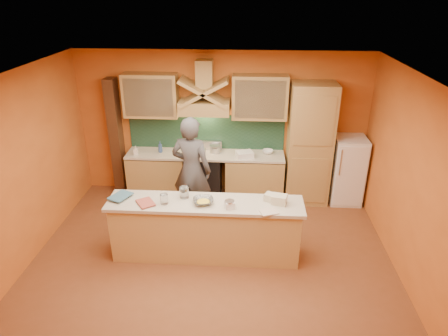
# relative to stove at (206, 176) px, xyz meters

# --- Properties ---
(floor) EXTENTS (5.50, 5.00, 0.01)m
(floor) POSITION_rel_stove_xyz_m (0.30, -2.20, -0.45)
(floor) COLOR brown
(floor) RESTS_ON ground
(ceiling) EXTENTS (5.50, 5.00, 0.01)m
(ceiling) POSITION_rel_stove_xyz_m (0.30, -2.20, 2.35)
(ceiling) COLOR white
(ceiling) RESTS_ON wall_back
(wall_back) EXTENTS (5.50, 0.02, 2.80)m
(wall_back) POSITION_rel_stove_xyz_m (0.30, 0.30, 0.95)
(wall_back) COLOR #CA6927
(wall_back) RESTS_ON floor
(wall_front) EXTENTS (5.50, 0.02, 2.80)m
(wall_front) POSITION_rel_stove_xyz_m (0.30, -4.70, 0.95)
(wall_front) COLOR #CA6927
(wall_front) RESTS_ON floor
(wall_left) EXTENTS (0.02, 5.00, 2.80)m
(wall_left) POSITION_rel_stove_xyz_m (-2.45, -2.20, 0.95)
(wall_left) COLOR #CA6927
(wall_left) RESTS_ON floor
(wall_right) EXTENTS (0.02, 5.00, 2.80)m
(wall_right) POSITION_rel_stove_xyz_m (3.05, -2.20, 0.95)
(wall_right) COLOR #CA6927
(wall_right) RESTS_ON floor
(base_cabinet_left) EXTENTS (1.10, 0.60, 0.86)m
(base_cabinet_left) POSITION_rel_stove_xyz_m (-0.95, 0.00, -0.02)
(base_cabinet_left) COLOR tan
(base_cabinet_left) RESTS_ON floor
(base_cabinet_right) EXTENTS (1.10, 0.60, 0.86)m
(base_cabinet_right) POSITION_rel_stove_xyz_m (0.95, 0.00, -0.02)
(base_cabinet_right) COLOR tan
(base_cabinet_right) RESTS_ON floor
(counter_top) EXTENTS (3.00, 0.62, 0.04)m
(counter_top) POSITION_rel_stove_xyz_m (-0.00, 0.00, 0.45)
(counter_top) COLOR beige
(counter_top) RESTS_ON base_cabinet_left
(stove) EXTENTS (0.60, 0.58, 0.90)m
(stove) POSITION_rel_stove_xyz_m (0.00, 0.00, 0.00)
(stove) COLOR black
(stove) RESTS_ON floor
(backsplash) EXTENTS (3.00, 0.03, 0.70)m
(backsplash) POSITION_rel_stove_xyz_m (-0.00, 0.28, 0.80)
(backsplash) COLOR #193828
(backsplash) RESTS_ON wall_back
(range_hood) EXTENTS (0.92, 0.50, 0.24)m
(range_hood) POSITION_rel_stove_xyz_m (0.00, 0.05, 1.37)
(range_hood) COLOR tan
(range_hood) RESTS_ON wall_back
(hood_chimney) EXTENTS (0.30, 0.30, 0.50)m
(hood_chimney) POSITION_rel_stove_xyz_m (0.00, 0.15, 1.95)
(hood_chimney) COLOR tan
(hood_chimney) RESTS_ON wall_back
(upper_cabinet_left) EXTENTS (1.00, 0.35, 0.80)m
(upper_cabinet_left) POSITION_rel_stove_xyz_m (-1.00, 0.12, 1.55)
(upper_cabinet_left) COLOR tan
(upper_cabinet_left) RESTS_ON wall_back
(upper_cabinet_right) EXTENTS (1.00, 0.35, 0.80)m
(upper_cabinet_right) POSITION_rel_stove_xyz_m (1.00, 0.12, 1.55)
(upper_cabinet_right) COLOR tan
(upper_cabinet_right) RESTS_ON wall_back
(pantry_column) EXTENTS (0.80, 0.60, 2.30)m
(pantry_column) POSITION_rel_stove_xyz_m (1.95, 0.00, 0.70)
(pantry_column) COLOR tan
(pantry_column) RESTS_ON floor
(fridge) EXTENTS (0.58, 0.60, 1.30)m
(fridge) POSITION_rel_stove_xyz_m (2.70, 0.00, 0.20)
(fridge) COLOR white
(fridge) RESTS_ON floor
(trim_column_left) EXTENTS (0.20, 0.30, 2.30)m
(trim_column_left) POSITION_rel_stove_xyz_m (-1.75, 0.15, 0.70)
(trim_column_left) COLOR #472816
(trim_column_left) RESTS_ON floor
(island_body) EXTENTS (2.80, 0.55, 0.88)m
(island_body) POSITION_rel_stove_xyz_m (0.20, -1.90, -0.01)
(island_body) COLOR tan
(island_body) RESTS_ON floor
(island_top) EXTENTS (2.90, 0.62, 0.05)m
(island_top) POSITION_rel_stove_xyz_m (0.20, -1.90, 0.47)
(island_top) COLOR beige
(island_top) RESTS_ON island_body
(person) EXTENTS (0.78, 0.61, 1.91)m
(person) POSITION_rel_stove_xyz_m (-0.14, -0.85, 0.51)
(person) COLOR #4C4C51
(person) RESTS_ON floor
(pot_large) EXTENTS (0.26, 0.26, 0.14)m
(pot_large) POSITION_rel_stove_xyz_m (-0.10, -0.15, 0.52)
(pot_large) COLOR silver
(pot_large) RESTS_ON stove
(pot_small) EXTENTS (0.25, 0.25, 0.14)m
(pot_small) POSITION_rel_stove_xyz_m (0.18, 0.07, 0.52)
(pot_small) COLOR silver
(pot_small) RESTS_ON stove
(soap_bottle_a) EXTENTS (0.08, 0.09, 0.18)m
(soap_bottle_a) POSITION_rel_stove_xyz_m (-1.30, -0.14, 0.56)
(soap_bottle_a) COLOR white
(soap_bottle_a) RESTS_ON counter_top
(soap_bottle_b) EXTENTS (0.09, 0.09, 0.22)m
(soap_bottle_b) POSITION_rel_stove_xyz_m (-0.87, 0.01, 0.58)
(soap_bottle_b) COLOR #314D88
(soap_bottle_b) RESTS_ON counter_top
(bowl_back) EXTENTS (0.23, 0.23, 0.07)m
(bowl_back) POSITION_rel_stove_xyz_m (1.19, 0.08, 0.50)
(bowl_back) COLOR silver
(bowl_back) RESTS_ON counter_top
(dish_rack) EXTENTS (0.36, 0.32, 0.11)m
(dish_rack) POSITION_rel_stove_xyz_m (0.75, -0.12, 0.52)
(dish_rack) COLOR white
(dish_rack) RESTS_ON counter_top
(book_lower) EXTENTS (0.34, 0.36, 0.03)m
(book_lower) POSITION_rel_stove_xyz_m (-0.75, -2.07, 0.51)
(book_lower) COLOR #A04639
(book_lower) RESTS_ON island_top
(book_upper) EXTENTS (0.36, 0.40, 0.03)m
(book_upper) POSITION_rel_stove_xyz_m (-1.18, -1.81, 0.53)
(book_upper) COLOR #3D6986
(book_upper) RESTS_ON island_top
(jar_large) EXTENTS (0.18, 0.18, 0.17)m
(jar_large) POSITION_rel_stove_xyz_m (-0.12, -1.78, 0.58)
(jar_large) COLOR silver
(jar_large) RESTS_ON island_top
(jar_small) EXTENTS (0.15, 0.15, 0.15)m
(jar_small) POSITION_rel_stove_xyz_m (-0.39, -1.98, 0.57)
(jar_small) COLOR silver
(jar_small) RESTS_ON island_top
(kitchen_scale) EXTENTS (0.16, 0.16, 0.11)m
(kitchen_scale) POSITION_rel_stove_xyz_m (0.57, -2.05, 0.55)
(kitchen_scale) COLOR white
(kitchen_scale) RESTS_ON island_top
(mixing_bowl) EXTENTS (0.35, 0.35, 0.07)m
(mixing_bowl) POSITION_rel_stove_xyz_m (0.18, -1.94, 0.53)
(mixing_bowl) COLOR silver
(mixing_bowl) RESTS_ON island_top
(cloth) EXTENTS (0.29, 0.26, 0.02)m
(cloth) POSITION_rel_stove_xyz_m (1.13, -2.13, 0.50)
(cloth) COLOR beige
(cloth) RESTS_ON island_top
(grocery_bag_a) EXTENTS (0.25, 0.22, 0.14)m
(grocery_bag_a) POSITION_rel_stove_xyz_m (1.28, -1.87, 0.56)
(grocery_bag_a) COLOR beige
(grocery_bag_a) RESTS_ON island_top
(grocery_bag_b) EXTENTS (0.23, 0.21, 0.11)m
(grocery_bag_b) POSITION_rel_stove_xyz_m (1.17, -1.80, 0.55)
(grocery_bag_b) COLOR beige
(grocery_bag_b) RESTS_ON island_top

